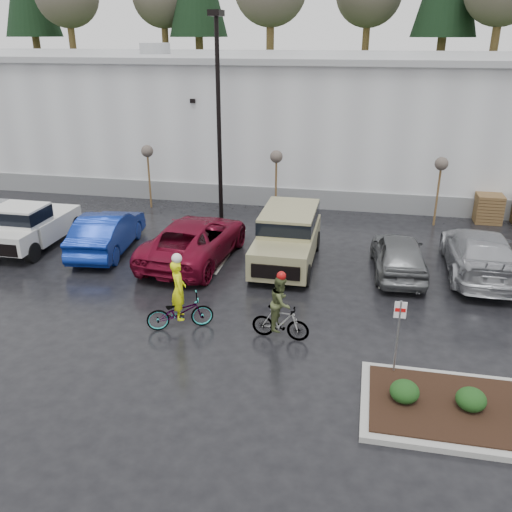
% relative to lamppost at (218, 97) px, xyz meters
% --- Properties ---
extents(ground, '(120.00, 120.00, 0.00)m').
position_rel_lamppost_xyz_m(ground, '(4.00, -12.00, -5.69)').
color(ground, black).
rests_on(ground, ground).
extents(warehouse, '(60.50, 15.50, 7.20)m').
position_rel_lamppost_xyz_m(warehouse, '(4.00, 9.99, -2.04)').
color(warehouse, '#BCBEC1').
rests_on(warehouse, ground).
extents(wooded_ridge, '(80.00, 25.00, 6.00)m').
position_rel_lamppost_xyz_m(wooded_ridge, '(4.00, 33.00, -2.69)').
color(wooded_ridge, '#2C421B').
rests_on(wooded_ridge, ground).
extents(lamppost, '(0.50, 1.00, 9.22)m').
position_rel_lamppost_xyz_m(lamppost, '(0.00, 0.00, 0.00)').
color(lamppost, black).
rests_on(lamppost, ground).
extents(sapling_west, '(0.60, 0.60, 3.20)m').
position_rel_lamppost_xyz_m(sapling_west, '(-4.00, 1.00, -2.96)').
color(sapling_west, '#523420').
rests_on(sapling_west, ground).
extents(sapling_mid, '(0.60, 0.60, 3.20)m').
position_rel_lamppost_xyz_m(sapling_mid, '(2.50, 1.00, -2.96)').
color(sapling_mid, '#523420').
rests_on(sapling_mid, ground).
extents(sapling_east, '(0.60, 0.60, 3.20)m').
position_rel_lamppost_xyz_m(sapling_east, '(10.00, 1.00, -2.96)').
color(sapling_east, '#523420').
rests_on(sapling_east, ground).
extents(pallet_stack_a, '(1.20, 1.20, 1.35)m').
position_rel_lamppost_xyz_m(pallet_stack_a, '(12.50, 2.00, -5.01)').
color(pallet_stack_a, '#523420').
rests_on(pallet_stack_a, ground).
extents(shrub_a, '(0.70, 0.70, 0.52)m').
position_rel_lamppost_xyz_m(shrub_a, '(8.00, -13.00, -5.27)').
color(shrub_a, black).
rests_on(shrub_a, curb_island).
extents(shrub_b, '(0.70, 0.70, 0.52)m').
position_rel_lamppost_xyz_m(shrub_b, '(9.50, -13.00, -5.27)').
color(shrub_b, black).
rests_on(shrub_b, curb_island).
extents(fire_lane_sign, '(0.30, 0.05, 2.20)m').
position_rel_lamppost_xyz_m(fire_lane_sign, '(7.80, -11.80, -4.28)').
color(fire_lane_sign, gray).
rests_on(fire_lane_sign, ground).
extents(pickup_white, '(2.10, 5.20, 1.96)m').
position_rel_lamppost_xyz_m(pickup_white, '(-6.69, -4.97, -4.71)').
color(pickup_white, silver).
rests_on(pickup_white, ground).
extents(car_blue, '(2.29, 5.15, 1.64)m').
position_rel_lamppost_xyz_m(car_blue, '(-3.43, -5.04, -4.86)').
color(car_blue, navy).
rests_on(car_blue, ground).
extents(car_red, '(3.29, 6.25, 1.68)m').
position_rel_lamppost_xyz_m(car_red, '(0.35, -5.22, -4.85)').
color(car_red, maroon).
rests_on(car_red, ground).
extents(suv_tan, '(2.20, 5.10, 2.06)m').
position_rel_lamppost_xyz_m(suv_tan, '(3.94, -4.99, -4.66)').
color(suv_tan, '#938D63').
rests_on(suv_tan, ground).
extents(car_grey, '(2.11, 4.59, 1.52)m').
position_rel_lamppost_xyz_m(car_grey, '(8.12, -4.98, -4.92)').
color(car_grey, slate).
rests_on(car_grey, ground).
extents(car_far_silver, '(2.40, 5.76, 1.66)m').
position_rel_lamppost_xyz_m(car_far_silver, '(11.03, -4.43, -4.85)').
color(car_far_silver, '#A9ABB0').
rests_on(car_far_silver, ground).
extents(cyclist_hivis, '(2.12, 1.46, 2.43)m').
position_rel_lamppost_xyz_m(cyclist_hivis, '(1.54, -10.50, -4.94)').
color(cyclist_hivis, '#3F3F44').
rests_on(cyclist_hivis, ground).
extents(cyclist_olive, '(1.68, 0.82, 2.14)m').
position_rel_lamppost_xyz_m(cyclist_olive, '(4.61, -10.50, -4.89)').
color(cyclist_olive, '#3F3F44').
rests_on(cyclist_olive, ground).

